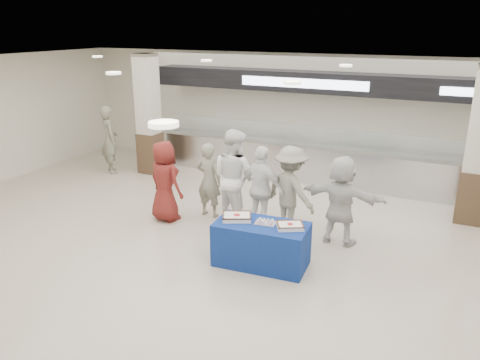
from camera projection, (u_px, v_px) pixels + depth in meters
The scene contains 15 objects.
ground at pixel (201, 270), 7.82m from camera, with size 14.00×14.00×0.00m, color beige.
serving_line at pixel (304, 136), 12.07m from camera, with size 8.70×0.85×2.80m.
column_left at pixel (149, 117), 12.56m from camera, with size 0.55×0.55×3.20m.
column_right at pixel (479, 150), 9.30m from camera, with size 0.55×0.55×3.20m.
display_table at pixel (261, 244), 7.90m from camera, with size 1.55×0.78×0.75m, color navy.
sheet_cake_left at pixel (237, 216), 7.95m from camera, with size 0.59×0.54×0.10m.
sheet_cake_right at pixel (290, 225), 7.61m from camera, with size 0.52×0.49×0.09m.
cupcake_tray at pixel (265, 222), 7.80m from camera, with size 0.37×0.30×0.06m.
civilian_maroon at pixel (165, 181), 9.60m from camera, with size 0.82×0.54×1.69m, color maroon.
soldier_a at pixel (209, 180), 9.81m from camera, with size 0.58×0.38×1.60m, color slate.
chef_tall at pixel (234, 177), 9.42m from camera, with size 0.96×0.74×1.97m, color white.
chef_short at pixel (262, 189), 9.11m from camera, with size 1.01×0.42×1.72m, color white.
soldier_b at pixel (290, 191), 8.97m from camera, with size 1.13×0.65×1.75m, color slate.
civilian_white at pixel (341, 200), 8.55m from camera, with size 1.57×0.50×1.70m, color silver.
soldier_bg at pixel (110, 139), 12.74m from camera, with size 0.67×0.44×1.85m, color slate.
Camera 1 is at (3.58, -5.98, 3.91)m, focal length 35.00 mm.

